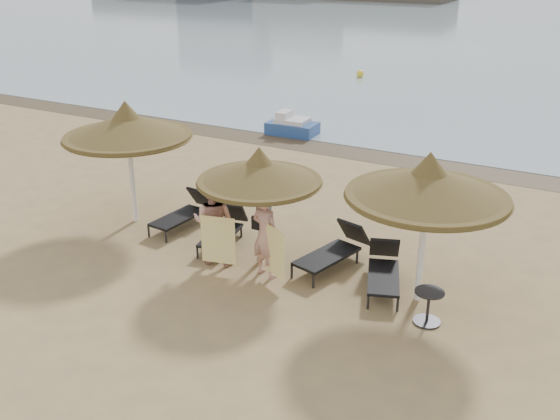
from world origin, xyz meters
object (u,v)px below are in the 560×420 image
(palapa_right, at_px, (428,184))
(pedal_boat, at_px, (292,126))
(palapa_center, at_px, (259,172))
(lounger_far_right, at_px, (384,268))
(person_right, at_px, (266,228))
(side_table, at_px, (428,308))
(lounger_far_left, at_px, (185,212))
(palapa_left, at_px, (127,127))
(lounger_near_right, at_px, (335,249))
(person_left, at_px, (213,216))
(lounger_near_left, at_px, (225,229))

(palapa_right, bearing_deg, pedal_boat, 129.17)
(palapa_center, xyz_separation_m, lounger_far_right, (2.80, 0.32, -1.78))
(palapa_center, height_order, person_right, palapa_center)
(side_table, height_order, pedal_boat, pedal_boat)
(lounger_far_left, distance_m, person_right, 3.47)
(palapa_left, xyz_separation_m, lounger_far_right, (6.84, -0.14, -2.15))
(lounger_near_right, bearing_deg, side_table, -12.82)
(lounger_far_right, bearing_deg, palapa_right, -35.51)
(palapa_center, bearing_deg, palapa_right, 1.37)
(pedal_boat, bearing_deg, person_left, -74.15)
(lounger_far_right, relative_size, pedal_boat, 1.05)
(person_left, distance_m, person_right, 1.34)
(palapa_right, bearing_deg, lounger_near_right, 165.18)
(lounger_far_right, bearing_deg, lounger_far_left, 155.36)
(lounger_near_right, distance_m, person_left, 2.80)
(palapa_right, xyz_separation_m, side_table, (0.42, -0.75, -2.17))
(lounger_near_right, relative_size, person_left, 0.94)
(person_right, bearing_deg, lounger_far_left, -8.03)
(lounger_far_right, bearing_deg, side_table, -57.99)
(lounger_near_left, distance_m, lounger_far_right, 4.07)
(lounger_near_right, relative_size, lounger_far_right, 1.06)
(side_table, xyz_separation_m, person_right, (-3.61, 0.17, 0.81))
(person_left, relative_size, pedal_boat, 1.19)
(palapa_left, bearing_deg, side_table, -7.95)
(lounger_near_left, relative_size, person_right, 0.84)
(lounger_near_left, xyz_separation_m, side_table, (5.30, -1.13, -0.05))
(person_right, bearing_deg, palapa_left, 2.80)
(palapa_left, relative_size, person_right, 1.42)
(lounger_far_left, relative_size, lounger_near_right, 0.92)
(palapa_right, distance_m, pedal_boat, 12.62)
(side_table, bearing_deg, pedal_boat, 128.52)
(lounger_far_left, height_order, person_left, person_left)
(palapa_right, relative_size, side_table, 4.66)
(lounger_far_left, distance_m, lounger_far_right, 5.53)
(lounger_near_left, height_order, lounger_near_right, lounger_near_right)
(palapa_right, relative_size, person_right, 1.40)
(lounger_near_left, xyz_separation_m, lounger_far_right, (4.07, -0.15, 0.02))
(person_left, bearing_deg, lounger_near_left, -82.77)
(person_right, bearing_deg, lounger_near_right, -120.38)
(lounger_near_right, distance_m, person_right, 1.75)
(palapa_center, relative_size, side_table, 4.05)
(pedal_boat, bearing_deg, palapa_center, -68.62)
(person_right, xyz_separation_m, pedal_boat, (-4.66, 10.22, -0.81))
(person_right, height_order, pedal_boat, person_right)
(palapa_center, distance_m, palapa_right, 3.63)
(lounger_near_left, xyz_separation_m, person_right, (1.68, -0.96, 0.76))
(side_table, distance_m, person_right, 3.71)
(palapa_center, xyz_separation_m, person_right, (0.42, -0.49, -1.03))
(palapa_left, xyz_separation_m, person_right, (4.45, -0.95, -1.40))
(lounger_far_left, relative_size, lounger_near_left, 1.03)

